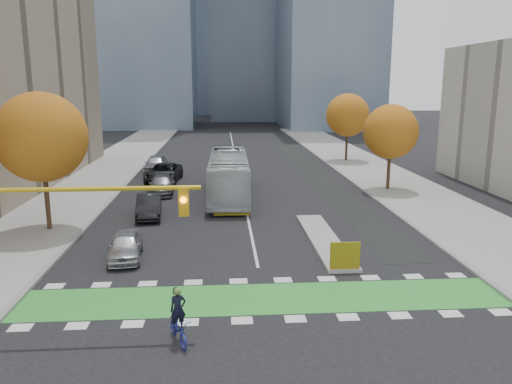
{
  "coord_description": "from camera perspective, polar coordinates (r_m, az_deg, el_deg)",
  "views": [
    {
      "loc": [
        -1.67,
        -17.49,
        8.58
      ],
      "look_at": [
        0.13,
        8.33,
        3.0
      ],
      "focal_mm": 35.0,
      "sensor_mm": 36.0,
      "label": 1
    }
  ],
  "objects": [
    {
      "name": "ground",
      "position": [
        19.55,
        1.35,
        -13.87
      ],
      "size": [
        300.0,
        300.0,
        0.0
      ],
      "primitive_type": "plane",
      "color": "black",
      "rests_on": "ground"
    },
    {
      "name": "sidewalk_west",
      "position": [
        40.22,
        -21.0,
        -0.86
      ],
      "size": [
        7.0,
        120.0,
        0.15
      ],
      "primitive_type": "cube",
      "color": "gray",
      "rests_on": "ground"
    },
    {
      "name": "sidewalk_east",
      "position": [
        41.32,
        17.64,
        -0.29
      ],
      "size": [
        7.0,
        120.0,
        0.15
      ],
      "primitive_type": "cube",
      "color": "gray",
      "rests_on": "ground"
    },
    {
      "name": "curb_west",
      "position": [
        39.33,
        -16.12,
        -0.81
      ],
      "size": [
        0.3,
        120.0,
        0.16
      ],
      "primitive_type": "cube",
      "color": "gray",
      "rests_on": "ground"
    },
    {
      "name": "curb_east",
      "position": [
        40.17,
        12.99,
        -0.37
      ],
      "size": [
        0.3,
        120.0,
        0.16
      ],
      "primitive_type": "cube",
      "color": "gray",
      "rests_on": "ground"
    },
    {
      "name": "bike_crossing",
      "position": [
        20.9,
        0.96,
        -12.06
      ],
      "size": [
        20.0,
        3.0,
        0.01
      ],
      "primitive_type": "cube",
      "color": "green",
      "rests_on": "ground"
    },
    {
      "name": "centre_line",
      "position": [
        58.15,
        -2.31,
        3.68
      ],
      "size": [
        0.15,
        70.0,
        0.01
      ],
      "primitive_type": "cube",
      "color": "silver",
      "rests_on": "ground"
    },
    {
      "name": "bike_lane_paint",
      "position": [
        49.12,
        6.83,
        2.03
      ],
      "size": [
        2.5,
        50.0,
        0.01
      ],
      "primitive_type": "cube",
      "color": "black",
      "rests_on": "ground"
    },
    {
      "name": "median_island",
      "position": [
        28.39,
        7.75,
        -5.37
      ],
      "size": [
        1.6,
        10.0,
        0.16
      ],
      "primitive_type": "cube",
      "color": "gray",
      "rests_on": "ground"
    },
    {
      "name": "hazard_board",
      "position": [
        23.73,
        10.14,
        -7.17
      ],
      "size": [
        1.4,
        0.12,
        1.3
      ],
      "primitive_type": "cube",
      "color": "yellow",
      "rests_on": "median_island"
    },
    {
      "name": "tree_west",
      "position": [
        31.38,
        -23.32,
        5.76
      ],
      "size": [
        5.2,
        5.2,
        8.22
      ],
      "color": "#332114",
      "rests_on": "ground"
    },
    {
      "name": "tree_east_near",
      "position": [
        41.95,
        15.14,
        6.67
      ],
      "size": [
        4.4,
        4.4,
        7.08
      ],
      "color": "#332114",
      "rests_on": "ground"
    },
    {
      "name": "tree_east_far",
      "position": [
        57.36,
        10.43,
        8.63
      ],
      "size": [
        4.8,
        4.8,
        7.65
      ],
      "color": "#332114",
      "rests_on": "ground"
    },
    {
      "name": "traffic_signal_west",
      "position": [
        18.65,
        -23.49,
        -2.97
      ],
      "size": [
        8.53,
        0.56,
        5.2
      ],
      "color": "#BF9914",
      "rests_on": "ground"
    },
    {
      "name": "cyclist",
      "position": [
        17.62,
        -8.85,
        -14.71
      ],
      "size": [
        1.19,
        1.81,
        1.98
      ],
      "rotation": [
        0.0,
        0.0,
        0.38
      ],
      "color": "navy",
      "rests_on": "ground"
    },
    {
      "name": "bus",
      "position": [
        38.48,
        -3.15,
        1.92
      ],
      "size": [
        3.15,
        12.6,
        3.5
      ],
      "primitive_type": "imported",
      "rotation": [
        0.0,
        0.0,
        -0.02
      ],
      "color": "#B6BCBE",
      "rests_on": "ground"
    },
    {
      "name": "parked_car_a",
      "position": [
        26.01,
        -14.7,
        -5.95
      ],
      "size": [
        1.96,
        4.07,
        1.34
      ],
      "primitive_type": "imported",
      "rotation": [
        0.0,
        0.0,
        0.1
      ],
      "color": "#A9AAAF",
      "rests_on": "ground"
    },
    {
      "name": "parked_car_b",
      "position": [
        33.68,
        -12.13,
        -1.58
      ],
      "size": [
        1.97,
        4.58,
        1.47
      ],
      "primitive_type": "imported",
      "rotation": [
        0.0,
        0.0,
        0.1
      ],
      "color": "black",
      "rests_on": "ground"
    },
    {
      "name": "parked_car_c",
      "position": [
        40.72,
        -10.73,
        0.8
      ],
      "size": [
        2.12,
        4.93,
        1.41
      ],
      "primitive_type": "imported",
      "rotation": [
        0.0,
        0.0,
        0.03
      ],
      "color": "#535258",
      "rests_on": "ground"
    },
    {
      "name": "parked_car_d",
      "position": [
        45.63,
        -10.52,
        2.17
      ],
      "size": [
        3.19,
        6.12,
        1.65
      ],
      "primitive_type": "imported",
      "rotation": [
        0.0,
        0.0,
        -0.08
      ],
      "color": "black",
      "rests_on": "ground"
    },
    {
      "name": "parked_car_e",
      "position": [
        50.67,
        -11.36,
        3.16
      ],
      "size": [
        2.07,
        5.07,
        1.72
      ],
      "primitive_type": "imported",
      "rotation": [
        0.0,
        0.0,
        -0.01
      ],
      "color": "gray",
      "rests_on": "ground"
    }
  ]
}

